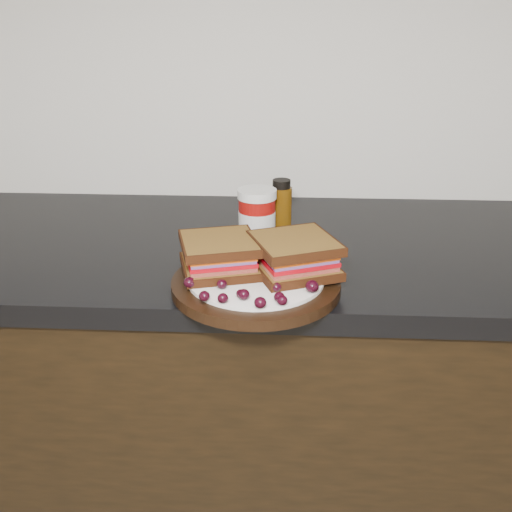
{
  "coord_description": "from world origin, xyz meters",
  "views": [
    {
      "loc": [
        0.12,
        0.63,
        1.32
      ],
      "look_at": [
        0.08,
        1.48,
        0.96
      ],
      "focal_mm": 40.0,
      "sensor_mm": 36.0,
      "label": 1
    }
  ],
  "objects": [
    {
      "name": "grape_0",
      "position": [
        -0.03,
        1.43,
        0.93
      ],
      "size": [
        0.02,
        0.02,
        0.02
      ],
      "primitive_type": "ellipsoid",
      "color": "black",
      "rests_on": "plate"
    },
    {
      "name": "sandwich_right",
      "position": [
        0.14,
        1.5,
        0.95
      ],
      "size": [
        0.17,
        0.17,
        0.06
      ],
      "primitive_type": null,
      "rotation": [
        0.0,
        0.0,
        0.38
      ],
      "color": "brown",
      "rests_on": "plate"
    },
    {
      "name": "sandwich_left",
      "position": [
        0.01,
        1.5,
        0.95
      ],
      "size": [
        0.15,
        0.15,
        0.06
      ],
      "primitive_type": null,
      "rotation": [
        0.0,
        0.0,
        0.27
      ],
      "color": "brown",
      "rests_on": "plate"
    },
    {
      "name": "grape_5",
      "position": [
        0.06,
        1.4,
        0.93
      ],
      "size": [
        0.01,
        0.01,
        0.01
      ],
      "primitive_type": "ellipsoid",
      "color": "black",
      "rests_on": "plate"
    },
    {
      "name": "grape_11",
      "position": [
        0.14,
        1.44,
        0.93
      ],
      "size": [
        0.02,
        0.02,
        0.02
      ],
      "primitive_type": "ellipsoid",
      "color": "black",
      "rests_on": "plate"
    },
    {
      "name": "condiment_jar",
      "position": [
        0.07,
        1.68,
        0.96
      ],
      "size": [
        0.09,
        0.09,
        0.11
      ],
      "primitive_type": "cylinder",
      "rotation": [
        0.0,
        0.0,
        -0.14
      ],
      "color": "maroon",
      "rests_on": "countertop"
    },
    {
      "name": "grape_2",
      "position": [
        0.0,
        1.39,
        0.93
      ],
      "size": [
        0.02,
        0.02,
        0.02
      ],
      "primitive_type": "ellipsoid",
      "color": "black",
      "rests_on": "plate"
    },
    {
      "name": "grape_17",
      "position": [
        0.02,
        1.53,
        0.93
      ],
      "size": [
        0.02,
        0.02,
        0.02
      ],
      "primitive_type": "ellipsoid",
      "color": "black",
      "rests_on": "plate"
    },
    {
      "name": "grape_4",
      "position": [
        0.06,
        1.39,
        0.93
      ],
      "size": [
        0.02,
        0.02,
        0.02
      ],
      "primitive_type": "ellipsoid",
      "color": "black",
      "rests_on": "plate"
    },
    {
      "name": "oil_bottle",
      "position": [
        0.11,
        1.73,
        0.96
      ],
      "size": [
        0.06,
        0.06,
        0.12
      ],
      "primitive_type": "cylinder",
      "rotation": [
        0.0,
        0.0,
        -0.39
      ],
      "color": "#523108",
      "rests_on": "countertop"
    },
    {
      "name": "grape_13",
      "position": [
        0.16,
        1.49,
        0.93
      ],
      "size": [
        0.02,
        0.02,
        0.02
      ],
      "primitive_type": "ellipsoid",
      "color": "black",
      "rests_on": "plate"
    },
    {
      "name": "grape_24",
      "position": [
        0.01,
        1.48,
        0.93
      ],
      "size": [
        0.02,
        0.02,
        0.02
      ],
      "primitive_type": "ellipsoid",
      "color": "black",
      "rests_on": "plate"
    },
    {
      "name": "grape_16",
      "position": [
        0.04,
        1.54,
        0.93
      ],
      "size": [
        0.02,
        0.02,
        0.02
      ],
      "primitive_type": "ellipsoid",
      "color": "black",
      "rests_on": "plate"
    },
    {
      "name": "grape_23",
      "position": [
        -0.01,
        1.52,
        0.93
      ],
      "size": [
        0.02,
        0.02,
        0.02
      ],
      "primitive_type": "ellipsoid",
      "color": "black",
      "rests_on": "plate"
    },
    {
      "name": "wall_back",
      "position": [
        0.0,
        2.0,
        1.35
      ],
      "size": [
        4.0,
        0.01,
        2.7
      ],
      "primitive_type": "cube",
      "color": "white",
      "rests_on": "ground_plane"
    },
    {
      "name": "plate",
      "position": [
        0.08,
        1.48,
        0.91
      ],
      "size": [
        0.28,
        0.28,
        0.02
      ],
      "primitive_type": "cylinder",
      "color": "black",
      "rests_on": "countertop"
    },
    {
      "name": "grape_22",
      "position": [
        0.02,
        1.5,
        0.93
      ],
      "size": [
        0.02,
        0.02,
        0.01
      ],
      "primitive_type": "ellipsoid",
      "color": "black",
      "rests_on": "plate"
    },
    {
      "name": "grape_15",
      "position": [
        0.13,
        1.51,
        0.93
      ],
      "size": [
        0.02,
        0.02,
        0.02
      ],
      "primitive_type": "ellipsoid",
      "color": "black",
      "rests_on": "plate"
    },
    {
      "name": "grape_12",
      "position": [
        0.15,
        1.45,
        0.93
      ],
      "size": [
        0.02,
        0.02,
        0.02
      ],
      "primitive_type": "ellipsoid",
      "color": "black",
      "rests_on": "plate"
    },
    {
      "name": "grape_1",
      "position": [
        0.03,
        1.43,
        0.93
      ],
      "size": [
        0.02,
        0.02,
        0.02
      ],
      "primitive_type": "ellipsoid",
      "color": "black",
      "rests_on": "plate"
    },
    {
      "name": "base_cabinets",
      "position": [
        0.0,
        1.7,
        0.43
      ],
      "size": [
        3.96,
        0.58,
        0.86
      ],
      "primitive_type": "cube",
      "color": "black",
      "rests_on": "ground_plane"
    },
    {
      "name": "grape_18",
      "position": [
        -0.01,
        1.52,
        0.93
      ],
      "size": [
        0.02,
        0.02,
        0.02
      ],
      "primitive_type": "ellipsoid",
      "color": "black",
      "rests_on": "plate"
    },
    {
      "name": "grape_20",
      "position": [
        0.01,
        1.47,
        0.93
      ],
      "size": [
        0.02,
        0.02,
        0.02
      ],
      "primitive_type": "ellipsoid",
      "color": "black",
      "rests_on": "plate"
    },
    {
      "name": "grape_6",
      "position": [
        0.09,
        1.37,
        0.93
      ],
      "size": [
        0.02,
        0.02,
        0.02
      ],
      "primitive_type": "ellipsoid",
      "color": "black",
      "rests_on": "plate"
    },
    {
      "name": "grape_10",
      "position": [
        0.17,
        1.42,
        0.93
      ],
      "size": [
        0.02,
        0.02,
        0.02
      ],
      "primitive_type": "ellipsoid",
      "color": "black",
      "rests_on": "plate"
    },
    {
      "name": "grape_9",
      "position": [
        0.11,
        1.42,
        0.93
      ],
      "size": [
        0.02,
        0.02,
        0.02
      ],
      "primitive_type": "ellipsoid",
      "color": "black",
      "rests_on": "plate"
    },
    {
      "name": "grape_7",
      "position": [
        0.12,
        1.38,
        0.93
      ],
      "size": [
        0.02,
        0.02,
        0.02
      ],
      "primitive_type": "ellipsoid",
      "color": "black",
      "rests_on": "plate"
    },
    {
      "name": "grape_3",
      "position": [
        0.03,
        1.38,
        0.93
      ],
      "size": [
        0.02,
        0.02,
        0.02
      ],
      "primitive_type": "ellipsoid",
      "color": "black",
      "rests_on": "plate"
    },
    {
      "name": "grape_8",
      "position": [
        0.12,
        1.39,
        0.93
      ],
      "size": [
        0.02,
        0.02,
        0.02
      ],
      "primitive_type": "ellipsoid",
      "color": "black",
      "rests_on": "plate"
    },
    {
      "name": "countertop",
      "position": [
        0.0,
        1.7,
        0.88
      ],
      "size": [
        3.98,
        0.6,
        0.04
      ],
      "primitive_type": "cube",
      "color": "black",
      "rests_on": "base_cabinets"
    },
    {
      "name": "grape_19",
      "position": [
        0.0,
        1.5,
        0.93
      ],
      "size": [
        0.02,
        0.02,
        0.02
      ],
      "primitive_type": "ellipsoid",
      "color": "black",
      "rests_on": "plate"
    },
    {
      "name": "grape_14",
      "position": [
        0.16,
        1.5,
        0.93
      ],
      "size": [
        0.02,
        0.02,
        0.02
      ],
      "primitive_type": "ellipsoid",
      "color": "black",
      "rests_on": "plate"
    },
    {
      "name": "grape_21",
      "position": [
        0.0,
        1.47,
        0.93
      ],
      "size": [
        0.02,
        0.02,
        0.02
      ],
      "primitive_type": "ellipsoid",
      "color": "black",
      "rests_on": "plate"
    }
  ]
}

